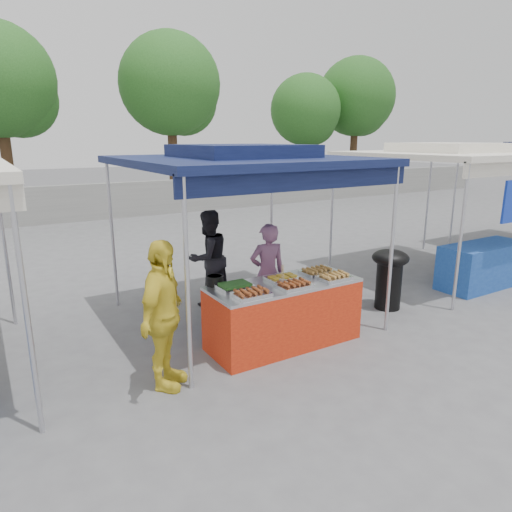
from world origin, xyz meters
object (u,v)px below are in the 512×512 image
vendor_woman (267,273)px  helper_man (208,258)px  vendor_table (284,313)px  customer_person (163,316)px  cooking_pot (215,281)px  wok_burner (389,274)px

vendor_woman → helper_man: helper_man is taller
vendor_table → customer_person: size_ratio=1.21×
vendor_table → customer_person: (-1.72, -0.22, 0.40)m
vendor_woman → helper_man: size_ratio=0.95×
cooking_pot → helper_man: 1.66m
vendor_woman → customer_person: 2.21m
vendor_table → cooking_pot: (-0.81, 0.36, 0.49)m
vendor_table → vendor_woman: size_ratio=1.35×
cooking_pot → helper_man: (0.64, 1.53, -0.13)m
cooking_pot → wok_burner: 3.02m
vendor_table → customer_person: bearing=-172.7°
wok_burner → vendor_table: bearing=-168.5°
customer_person → vendor_table: bearing=-41.7°
vendor_woman → wok_burner: bearing=175.5°
vendor_table → vendor_woman: (0.25, 0.79, 0.31)m
wok_burner → helper_man: 2.90m
vendor_woman → cooking_pot: bearing=33.8°
wok_burner → cooking_pot: bearing=-177.0°
cooking_pot → customer_person: 1.08m
vendor_table → wok_burner: size_ratio=2.06×
vendor_table → wok_burner: (2.18, 0.21, 0.15)m
vendor_woman → helper_man: (-0.42, 1.11, 0.04)m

